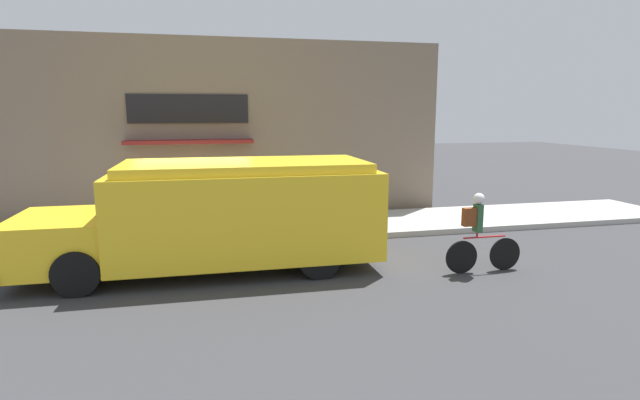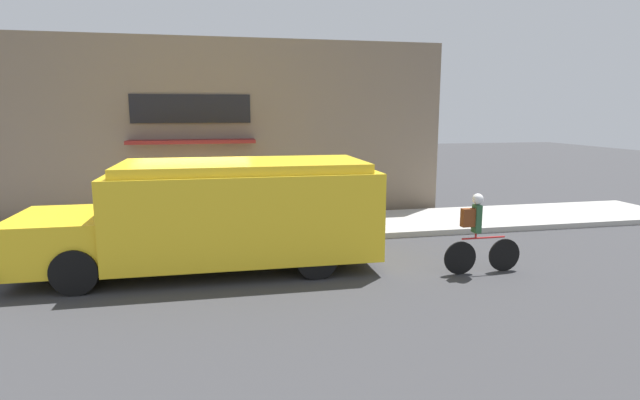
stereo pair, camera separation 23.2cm
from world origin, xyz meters
The scene contains 6 objects.
ground_plane centered at (0.00, 0.00, 0.00)m, with size 70.00×70.00×0.00m, color #38383A.
sidewalk centered at (0.00, 1.41, 0.08)m, with size 28.00×2.82×0.15m.
storefront centered at (0.00, 3.24, 2.63)m, with size 14.88×0.90×5.25m.
school_bus centered at (0.55, -1.53, 1.14)m, with size 7.01×2.89×2.19m.
cyclist centered at (5.49, -2.94, 0.79)m, with size 1.63×0.22×1.61m.
trash_bin centered at (1.60, 1.78, 0.57)m, with size 0.59×0.59×0.85m.
Camera 2 is at (0.46, -11.63, 3.18)m, focal length 28.00 mm.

